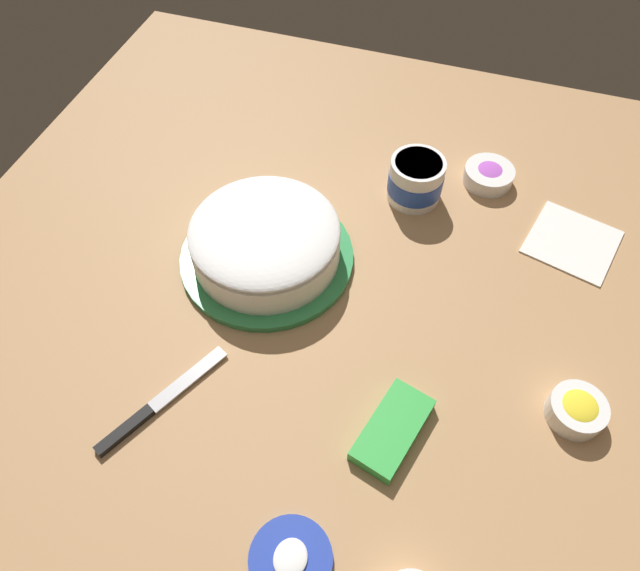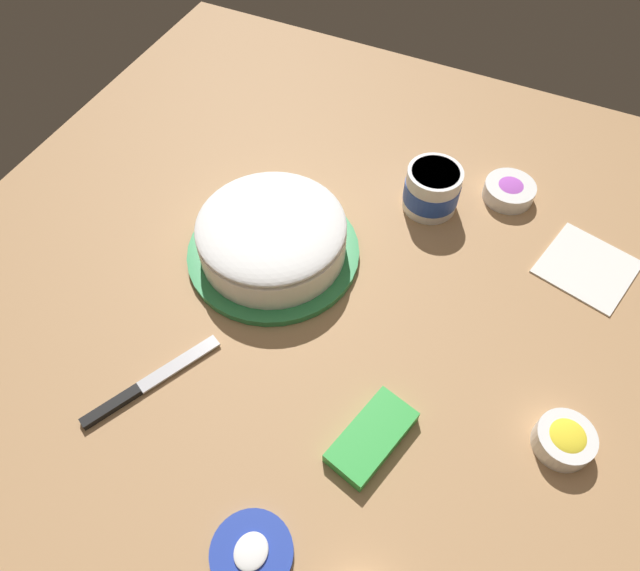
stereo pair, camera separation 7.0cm
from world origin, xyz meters
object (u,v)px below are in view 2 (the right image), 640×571
(candy_box_lower, at_px, (372,437))
(frosting_tub_lid, at_px, (252,553))
(frosting_tub, at_px, (432,189))
(spreading_knife, at_px, (140,388))
(sprinkle_bowl_yellow, at_px, (565,439))
(paper_napkin, at_px, (587,267))
(frosted_cake, at_px, (272,238))
(sprinkle_bowl_rainbow, at_px, (509,190))

(candy_box_lower, bearing_deg, frosting_tub_lid, -6.38)
(frosting_tub, distance_m, spreading_knife, 0.63)
(spreading_knife, xyz_separation_m, sprinkle_bowl_yellow, (-0.19, 0.61, 0.01))
(frosting_tub_lid, distance_m, paper_napkin, 0.74)
(frosted_cake, relative_size, paper_napkin, 2.08)
(sprinkle_bowl_rainbow, bearing_deg, paper_napkin, 57.38)
(frosting_tub_lid, height_order, spreading_knife, frosting_tub_lid)
(spreading_knife, bearing_deg, frosting_tub_lid, 64.10)
(spreading_knife, xyz_separation_m, sprinkle_bowl_rainbow, (-0.65, 0.41, 0.01))
(frosting_tub, height_order, sprinkle_bowl_rainbow, frosting_tub)
(sprinkle_bowl_yellow, xyz_separation_m, paper_napkin, (-0.35, -0.02, -0.02))
(frosted_cake, height_order, candy_box_lower, frosted_cake)
(frosting_tub_lid, xyz_separation_m, sprinkle_bowl_yellow, (-0.32, 0.34, 0.01))
(frosting_tub_lid, xyz_separation_m, candy_box_lower, (-0.21, 0.08, 0.01))
(frosting_tub_lid, relative_size, sprinkle_bowl_yellow, 1.30)
(candy_box_lower, bearing_deg, spreading_knife, -62.15)
(frosted_cake, relative_size, spreading_knife, 1.42)
(frosted_cake, bearing_deg, spreading_knife, -10.52)
(frosting_tub_lid, height_order, sprinkle_bowl_yellow, sprinkle_bowl_yellow)
(spreading_knife, relative_size, candy_box_lower, 1.55)
(frosting_tub_lid, relative_size, candy_box_lower, 0.78)
(sprinkle_bowl_rainbow, bearing_deg, frosted_cake, -47.03)
(spreading_knife, height_order, sprinkle_bowl_rainbow, sprinkle_bowl_rainbow)
(frosted_cake, relative_size, candy_box_lower, 2.20)
(frosted_cake, distance_m, frosting_tub_lid, 0.51)
(frosted_cake, distance_m, frosting_tub, 0.32)
(spreading_knife, distance_m, paper_napkin, 0.80)
(frosted_cake, xyz_separation_m, spreading_knife, (0.33, -0.06, -0.04))
(sprinkle_bowl_rainbow, xyz_separation_m, candy_box_lower, (0.57, -0.05, -0.01))
(frosted_cake, distance_m, spreading_knife, 0.33)
(frosted_cake, bearing_deg, candy_box_lower, 49.78)
(frosting_tub, bearing_deg, spreading_knife, -26.13)
(spreading_knife, bearing_deg, frosting_tub, 153.87)
(spreading_knife, bearing_deg, paper_napkin, 132.73)
(frosting_tub, relative_size, sprinkle_bowl_yellow, 1.24)
(frosted_cake, xyz_separation_m, candy_box_lower, (0.25, 0.29, -0.03))
(paper_napkin, bearing_deg, sprinkle_bowl_rainbow, -122.62)
(frosted_cake, bearing_deg, frosting_tub_lid, 24.62)
(frosting_tub_lid, bearing_deg, frosted_cake, -155.38)
(frosted_cake, bearing_deg, frosting_tub, 137.65)
(frosting_tub, bearing_deg, candy_box_lower, 9.14)
(sprinkle_bowl_rainbow, height_order, candy_box_lower, sprinkle_bowl_rainbow)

